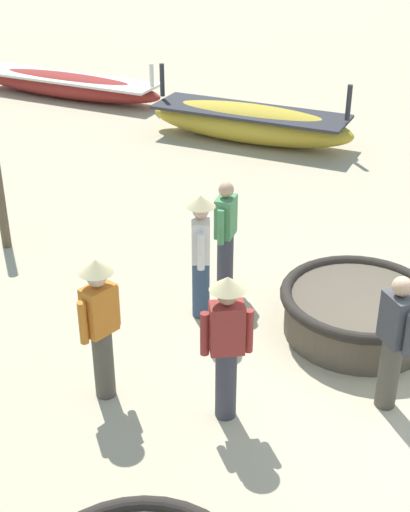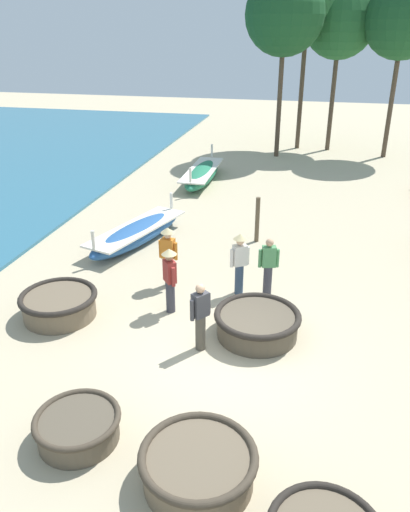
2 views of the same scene
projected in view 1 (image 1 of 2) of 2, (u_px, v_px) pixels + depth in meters
name	position (u px, v px, depth m)	size (l,w,h in m)	color
ground_plane	(407.00, 378.00, 8.03)	(80.00, 80.00, 0.00)	#BCAD8C
coracle_beside_post	(359.00, 310.00, 8.68)	(1.94, 1.94, 0.59)	brown
long_boat_ochre_hull	(67.00, 85.00, 17.93)	(1.67, 5.43, 1.10)	maroon
long_boat_red_hull	(250.00, 122.00, 14.94)	(1.78, 4.58, 1.43)	gold
fisherman_standing_left	(100.00, 320.00, 7.33)	(0.53, 0.36, 1.67)	#4C473D
fisherman_by_coracle	(226.00, 234.00, 9.36)	(0.52, 0.30, 1.57)	#383842
fisherman_standing_right	(394.00, 340.00, 7.24)	(0.38, 0.44, 1.57)	#4C473D
fisherman_with_hat	(201.00, 249.00, 8.72)	(0.46, 0.37, 1.67)	#2D425B
fisherman_crouching	(227.00, 339.00, 7.03)	(0.39, 0.43, 1.67)	#383842
mooring_post_mid_beach	(1.00, 202.00, 10.51)	(0.14, 0.14, 1.48)	brown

